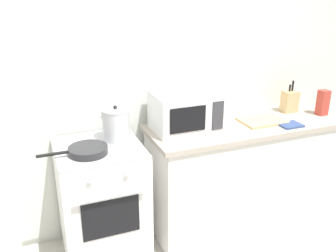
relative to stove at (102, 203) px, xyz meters
The scene contains 11 objects.
back_wall 1.09m from the stove, 29.72° to the left, with size 4.40×0.10×2.50m, color silver.
lower_cabinet_right 1.25m from the stove, ahead, with size 1.64×0.56×0.88m, color white.
countertop_right 1.33m from the stove, ahead, with size 1.70×0.60×0.04m, color #ADA393.
stove is the anchor object (origin of this frame).
stock_pot 0.60m from the stove, 27.23° to the left, with size 0.29×0.21×0.26m.
frying_pan 0.50m from the stove, 134.05° to the right, with size 0.46×0.26×0.05m.
microwave 0.93m from the stove, ahead, with size 0.50×0.37×0.30m.
cutting_board 1.45m from the stove, ahead, with size 0.36×0.26×0.02m, color tan.
knife_block 1.84m from the stove, ahead, with size 0.13×0.10×0.28m.
pasta_box 2.04m from the stove, ahead, with size 0.08×0.08×0.22m, color #B73D33.
oven_mitt 1.60m from the stove, ahead, with size 0.18×0.14×0.02m, color #33477A.
Camera 1 is at (-0.76, -1.80, 1.98)m, focal length 39.57 mm.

